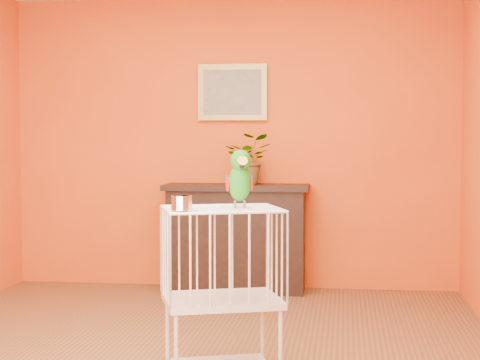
# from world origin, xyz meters

# --- Properties ---
(ground) EXTENTS (4.50, 4.50, 0.00)m
(ground) POSITION_xyz_m (0.00, 0.00, 0.00)
(ground) COLOR brown
(ground) RESTS_ON ground
(room_shell) EXTENTS (4.50, 4.50, 4.50)m
(room_shell) POSITION_xyz_m (0.00, 0.00, 1.58)
(room_shell) COLOR orange
(room_shell) RESTS_ON ground
(console_cabinet) EXTENTS (1.26, 0.45, 0.94)m
(console_cabinet) POSITION_xyz_m (0.06, 2.03, 0.47)
(console_cabinet) COLOR black
(console_cabinet) RESTS_ON ground
(potted_plant) EXTENTS (0.43, 0.47, 0.35)m
(potted_plant) POSITION_xyz_m (0.17, 2.05, 1.11)
(potted_plant) COLOR #26722D
(potted_plant) RESTS_ON console_cabinet
(framed_picture) EXTENTS (0.62, 0.04, 0.50)m
(framed_picture) POSITION_xyz_m (0.00, 2.22, 1.75)
(framed_picture) COLOR #A18639
(framed_picture) RESTS_ON room_shell
(birdcage) EXTENTS (0.74, 0.65, 0.96)m
(birdcage) POSITION_xyz_m (0.33, -0.57, 0.50)
(birdcage) COLOR white
(birdcage) RESTS_ON ground
(feed_cup) EXTENTS (0.11, 0.11, 0.08)m
(feed_cup) POSITION_xyz_m (0.16, -0.79, 1.00)
(feed_cup) COLOR silver
(feed_cup) RESTS_ON birdcage
(parrot) EXTENTS (0.17, 0.29, 0.32)m
(parrot) POSITION_xyz_m (0.43, -0.57, 1.12)
(parrot) COLOR #59544C
(parrot) RESTS_ON birdcage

